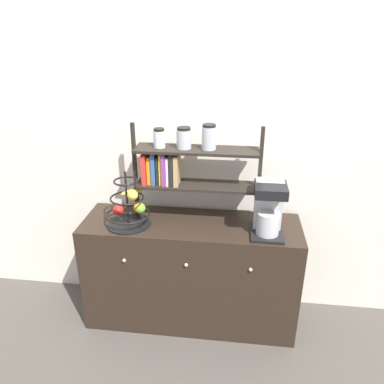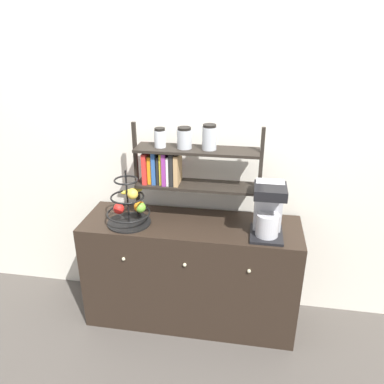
# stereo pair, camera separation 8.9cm
# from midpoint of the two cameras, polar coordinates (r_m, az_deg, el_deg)

# --- Properties ---
(ground_plane) EXTENTS (12.00, 12.00, 0.00)m
(ground_plane) POSITION_cam_midpoint_polar(r_m,az_deg,el_deg) (2.83, -0.03, -21.33)
(ground_plane) COLOR #47423D
(wall_back) EXTENTS (7.00, 0.05, 2.60)m
(wall_back) POSITION_cam_midpoint_polar(r_m,az_deg,el_deg) (2.60, 1.82, 7.97)
(wall_back) COLOR silver
(wall_back) RESTS_ON ground_plane
(sideboard) EXTENTS (1.48, 0.48, 0.79)m
(sideboard) POSITION_cam_midpoint_polar(r_m,az_deg,el_deg) (2.75, 0.78, -12.07)
(sideboard) COLOR black
(sideboard) RESTS_ON ground_plane
(coffee_maker) EXTENTS (0.20, 0.25, 0.35)m
(coffee_maker) POSITION_cam_midpoint_polar(r_m,az_deg,el_deg) (2.39, 12.59, -2.63)
(coffee_maker) COLOR black
(coffee_maker) RESTS_ON sideboard
(fruit_stand) EXTENTS (0.29, 0.29, 0.38)m
(fruit_stand) POSITION_cam_midpoint_polar(r_m,az_deg,el_deg) (2.51, -8.42, -2.23)
(fruit_stand) COLOR black
(fruit_stand) RESTS_ON sideboard
(shelf_hutch) EXTENTS (0.85, 0.20, 0.66)m
(shelf_hutch) POSITION_cam_midpoint_polar(r_m,az_deg,el_deg) (2.45, -0.53, 4.57)
(shelf_hutch) COLOR black
(shelf_hutch) RESTS_ON sideboard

